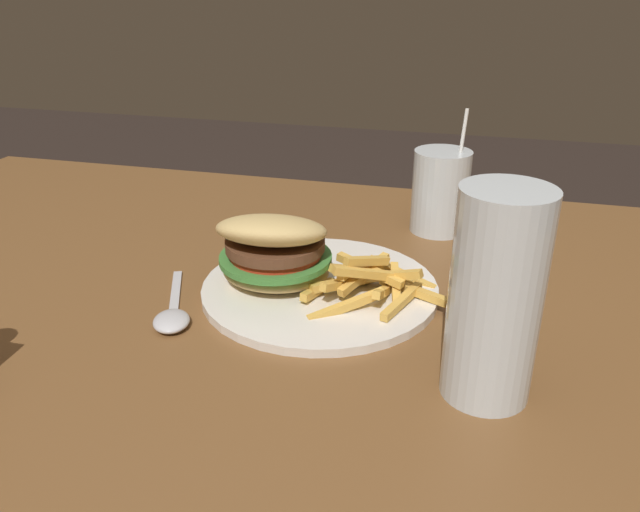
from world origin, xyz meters
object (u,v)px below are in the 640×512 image
Objects in this scene: spoon at (172,317)px; beer_glass at (494,305)px; meal_plate_near at (297,266)px; juice_glass at (440,195)px.

beer_glass is at bearing 59.73° from spoon.
beer_glass is at bearing 147.25° from meal_plate_near.
meal_plate_near reaches higher than spoon.
beer_glass is 0.33m from spoon.
beer_glass is (-0.21, 0.14, 0.05)m from meal_plate_near.
beer_glass reaches higher than juice_glass.
meal_plate_near is 0.15m from spoon.
meal_plate_near is 0.27m from juice_glass.
beer_glass is 1.09× the size of juice_glass.
beer_glass is 1.27× the size of spoon.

